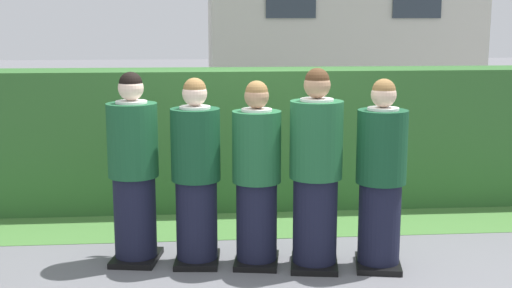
% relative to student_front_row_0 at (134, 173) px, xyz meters
% --- Properties ---
extents(ground_plane, '(60.00, 60.00, 0.00)m').
position_rel_student_front_row_0_xyz_m(ground_plane, '(1.03, -0.17, -0.78)').
color(ground_plane, slate).
extents(student_front_row_0, '(0.45, 0.55, 1.65)m').
position_rel_student_front_row_0_xyz_m(student_front_row_0, '(0.00, 0.00, 0.00)').
color(student_front_row_0, black).
rests_on(student_front_row_0, ground).
extents(student_front_row_1, '(0.42, 0.49, 1.60)m').
position_rel_student_front_row_0_xyz_m(student_front_row_1, '(0.53, -0.09, -0.02)').
color(student_front_row_1, black).
rests_on(student_front_row_1, ground).
extents(student_front_row_2, '(0.43, 0.50, 1.58)m').
position_rel_student_front_row_0_xyz_m(student_front_row_2, '(1.04, -0.16, -0.03)').
color(student_front_row_2, black).
rests_on(student_front_row_2, ground).
extents(student_front_row_3, '(0.46, 0.54, 1.69)m').
position_rel_student_front_row_0_xyz_m(student_front_row_3, '(1.52, -0.27, 0.02)').
color(student_front_row_3, black).
rests_on(student_front_row_3, ground).
extents(student_front_row_4, '(0.45, 0.52, 1.60)m').
position_rel_student_front_row_0_xyz_m(student_front_row_4, '(2.06, -0.33, -0.02)').
color(student_front_row_4, black).
rests_on(student_front_row_4, ground).
extents(hedge, '(8.62, 0.70, 1.53)m').
position_rel_student_front_row_0_xyz_m(hedge, '(1.03, 1.73, -0.02)').
color(hedge, '#33662D').
rests_on(hedge, ground).
extents(lawn_strip, '(8.62, 0.90, 0.01)m').
position_rel_student_front_row_0_xyz_m(lawn_strip, '(1.03, 0.93, -0.78)').
color(lawn_strip, '#477A38').
rests_on(lawn_strip, ground).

